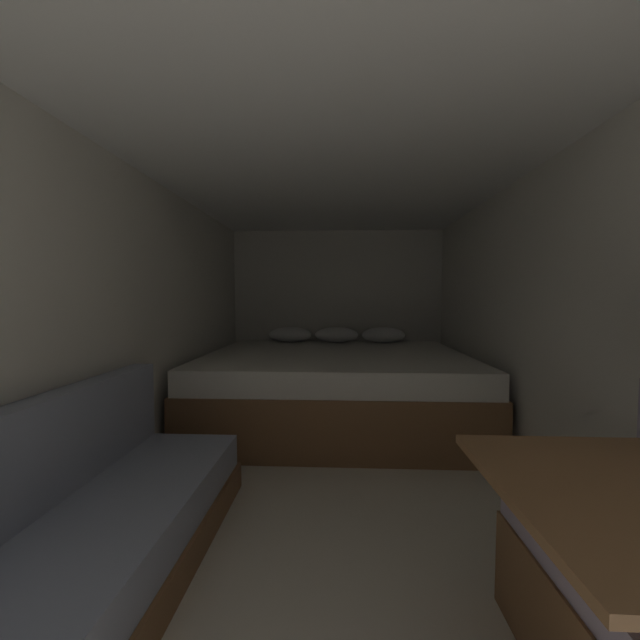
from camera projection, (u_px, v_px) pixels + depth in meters
ground_plane at (334, 491)px, 2.32m from camera, size 6.79×6.79×0.00m
wall_back at (337, 313)px, 4.68m from camera, size 2.61×0.05×1.98m
wall_left at (124, 327)px, 2.33m from camera, size 0.05×4.79×1.98m
wall_right at (556, 329)px, 2.20m from camera, size 0.05×4.79×1.98m
ceiling_slab at (335, 153)px, 2.21m from camera, size 2.61×4.79×0.05m
bed at (336, 385)px, 3.65m from camera, size 2.39×2.02×0.84m
sofa_left at (74, 548)px, 1.43m from camera, size 0.66×1.94×0.77m
dinette_table at (638, 537)px, 0.87m from camera, size 0.61×0.70×0.73m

